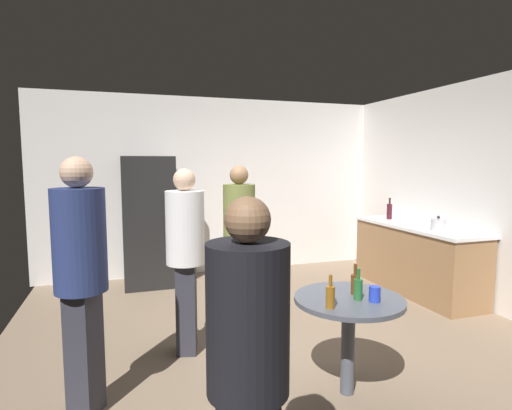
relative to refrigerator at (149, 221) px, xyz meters
The scene contains 16 objects.
ground_plane 2.62m from the refrigerator, 64.29° to the right, with size 5.20×5.20×0.10m, color #7A6651.
wall_back 1.23m from the refrigerator, 22.11° to the left, with size 5.32×0.06×2.70m, color silver.
wall_side_right 4.32m from the refrigerator, 30.81° to the right, with size 0.06×5.20×2.70m, color silver.
refrigerator is the anchor object (origin of this frame).
kitchen_counter 3.66m from the refrigerator, 23.18° to the right, with size 0.64×1.96×0.90m.
kettle 3.78m from the refrigerator, 29.42° to the right, with size 0.24×0.17×0.18m.
wine_bottle_on_counter 3.44m from the refrigerator, 14.25° to the right, with size 0.08×0.08×0.31m.
foreground_table 3.50m from the refrigerator, 69.69° to the right, with size 0.80×0.80×0.73m.
beer_bottle_amber 3.56m from the refrigerator, 74.12° to the right, with size 0.06×0.06×0.23m.
beer_bottle_brown 3.47m from the refrigerator, 68.11° to the right, with size 0.06×0.06×0.23m.
beer_bottle_green 3.56m from the refrigerator, 69.51° to the right, with size 0.06×0.06×0.23m.
plastic_cup_blue 3.66m from the refrigerator, 68.63° to the right, with size 0.08×0.08×0.11m, color blue.
person_in_white_shirt 2.24m from the refrigerator, 85.40° to the right, with size 0.41×0.41×1.66m.
person_in_olive_shirt 1.87m from the refrigerator, 63.54° to the right, with size 0.41×0.41×1.68m.
person_in_navy_shirt 3.01m from the refrigerator, 101.79° to the right, with size 0.46×0.46×1.76m.
person_in_black_shirt 4.29m from the refrigerator, 88.29° to the right, with size 0.46×0.46×1.58m.
Camera 1 is at (-1.39, -3.60, 1.71)m, focal length 28.59 mm.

